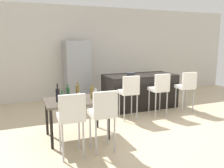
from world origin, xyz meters
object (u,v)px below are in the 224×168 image
wine_bottle_far (68,92)px  wine_glass_end (79,94)px  dining_chair_near (71,115)px  wine_glass_corner (96,90)px  dining_table (77,104)px  wine_bottle_middle (78,91)px  fruit_bowl (131,74)px  bar_chair_middle (160,88)px  potted_plant (156,82)px  bar_chair_left (129,90)px  wine_bottle_near (58,95)px  dining_chair_far (103,111)px  refrigerator (77,71)px  wine_bottle_right (92,93)px  bar_chair_right (187,85)px  wine_bottle_left (62,100)px  kitchen_island (140,91)px

wine_bottle_far → wine_glass_end: bearing=-65.5°
dining_chair_near → wine_glass_corner: (0.70, 0.91, 0.17)m
dining_table → wine_bottle_middle: size_ratio=3.80×
dining_chair_near → wine_glass_corner: 1.16m
wine_bottle_middle → fruit_bowl: wine_bottle_middle is taller
bar_chair_middle → wine_glass_end: 2.27m
dining_table → dining_chair_near: (-0.26, -0.76, 0.04)m
potted_plant → bar_chair_middle: bearing=-120.7°
bar_chair_left → wine_bottle_middle: 1.37m
dining_table → wine_bottle_middle: wine_bottle_middle is taller
bar_chair_left → bar_chair_middle: same height
wine_bottle_near → wine_glass_corner: size_ratio=1.90×
dining_table → dining_chair_far: bearing=-71.0°
wine_bottle_near → wine_glass_end: wine_bottle_near is taller
wine_bottle_middle → refrigerator: refrigerator is taller
potted_plant → dining_chair_far: bearing=-133.0°
wine_bottle_right → wine_bottle_far: wine_bottle_right is taller
dining_table → refrigerator: size_ratio=0.63×
bar_chair_right → wine_bottle_left: bar_chair_right is taller
kitchen_island → bar_chair_right: 1.26m
dining_chair_far → wine_bottle_middle: 0.96m
bar_chair_left → wine_glass_corner: bar_chair_left is taller
dining_chair_near → dining_chair_far: same height
bar_chair_left → refrigerator: (-0.70, 2.18, 0.22)m
bar_chair_right → wine_bottle_right: bearing=-168.2°
bar_chair_right → refrigerator: (-2.34, 2.18, 0.22)m
wine_bottle_left → wine_bottle_middle: size_ratio=0.90×
wine_bottle_right → wine_bottle_middle: (-0.23, 0.20, 0.01)m
wine_glass_corner → bar_chair_right: bearing=8.5°
wine_bottle_near → dining_chair_near: bearing=-83.6°
dining_table → wine_bottle_middle: (0.07, 0.17, 0.20)m
dining_table → wine_bottle_near: bearing=-176.7°
dining_table → fruit_bowl: (1.82, 1.36, 0.29)m
kitchen_island → refrigerator: size_ratio=1.06×
wine_bottle_left → wine_bottle_near: wine_bottle_near is taller
wine_bottle_middle → refrigerator: 2.62m
bar_chair_left → wine_bottle_far: size_ratio=3.95×
kitchen_island → bar_chair_middle: bar_chair_middle is taller
dining_chair_far → fruit_bowl: 2.64m
dining_chair_near → fruit_bowl: size_ratio=4.82×
dining_table → potted_plant: (3.49, 2.71, -0.26)m
wine_bottle_left → kitchen_island: bearing=35.1°
wine_bottle_near → wine_glass_corner: (0.78, 0.17, -0.00)m
wine_bottle_near → fruit_bowl: 2.57m
dining_chair_near → wine_glass_end: dining_chair_near is taller
kitchen_island → bar_chair_middle: (0.09, -0.84, 0.24)m
potted_plant → wine_bottle_middle: bearing=-143.4°
dining_chair_near → refrigerator: 3.61m
bar_chair_middle → wine_bottle_right: 1.99m
dining_chair_near → dining_chair_far: 0.52m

